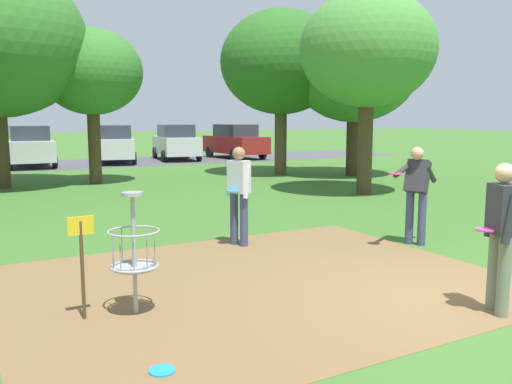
{
  "coord_description": "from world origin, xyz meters",
  "views": [
    {
      "loc": [
        -5.06,
        -4.29,
        2.21
      ],
      "look_at": [
        -0.78,
        3.33,
        1.0
      ],
      "focal_mm": 37.91,
      "sensor_mm": 36.0,
      "label": 1
    }
  ],
  "objects_px": {
    "player_foreground_watching": "(239,190)",
    "parked_car_center_left": "(114,144)",
    "player_throwing": "(416,189)",
    "frisbee_near_basket": "(162,371)",
    "frisbee_by_tee": "(499,272)",
    "parked_car_rightmost": "(235,141)",
    "parked_car_center_right": "(176,142)",
    "tree_mid_left": "(368,50)",
    "tree_far_left": "(92,73)",
    "tree_far_center": "(354,68)",
    "tree_mid_center": "(281,63)",
    "player_waiting_left": "(501,230)",
    "disc_golf_basket": "(128,249)",
    "parked_car_leftmost": "(29,146)"
  },
  "relations": [
    {
      "from": "frisbee_near_basket",
      "to": "parked_car_leftmost",
      "type": "height_order",
      "value": "parked_car_leftmost"
    },
    {
      "from": "player_waiting_left",
      "to": "frisbee_near_basket",
      "type": "xyz_separation_m",
      "value": [
        -3.81,
        0.49,
        -0.96
      ]
    },
    {
      "from": "frisbee_near_basket",
      "to": "tree_mid_left",
      "type": "relative_size",
      "value": 0.04
    },
    {
      "from": "tree_far_center",
      "to": "parked_car_center_right",
      "type": "height_order",
      "value": "tree_far_center"
    },
    {
      "from": "tree_mid_left",
      "to": "parked_car_center_right",
      "type": "xyz_separation_m",
      "value": [
        -0.12,
        14.81,
        -3.16
      ]
    },
    {
      "from": "disc_golf_basket",
      "to": "parked_car_leftmost",
      "type": "xyz_separation_m",
      "value": [
        1.37,
        20.41,
        0.17
      ]
    },
    {
      "from": "tree_far_center",
      "to": "frisbee_near_basket",
      "type": "bearing_deg",
      "value": -134.91
    },
    {
      "from": "player_foreground_watching",
      "to": "tree_far_left",
      "type": "relative_size",
      "value": 0.33
    },
    {
      "from": "player_throwing",
      "to": "tree_far_left",
      "type": "xyz_separation_m",
      "value": [
        -2.8,
        11.69,
        2.68
      ]
    },
    {
      "from": "parked_car_center_left",
      "to": "parked_car_rightmost",
      "type": "relative_size",
      "value": 1.04
    },
    {
      "from": "frisbee_near_basket",
      "to": "frisbee_by_tee",
      "type": "xyz_separation_m",
      "value": [
        5.27,
        0.56,
        0.0
      ]
    },
    {
      "from": "frisbee_by_tee",
      "to": "tree_mid_center",
      "type": "relative_size",
      "value": 0.03
    },
    {
      "from": "parked_car_center_right",
      "to": "player_throwing",
      "type": "bearing_deg",
      "value": -99.34
    },
    {
      "from": "frisbee_by_tee",
      "to": "parked_car_center_right",
      "type": "distance_m",
      "value": 22.31
    },
    {
      "from": "frisbee_near_basket",
      "to": "tree_far_center",
      "type": "distance_m",
      "value": 17.15
    },
    {
      "from": "frisbee_by_tee",
      "to": "parked_car_center_left",
      "type": "height_order",
      "value": "parked_car_center_left"
    },
    {
      "from": "frisbee_near_basket",
      "to": "tree_far_left",
      "type": "bearing_deg",
      "value": 79.28
    },
    {
      "from": "parked_car_center_left",
      "to": "parked_car_rightmost",
      "type": "bearing_deg",
      "value": -1.64
    },
    {
      "from": "player_waiting_left",
      "to": "tree_far_center",
      "type": "height_order",
      "value": "tree_far_center"
    },
    {
      "from": "player_foreground_watching",
      "to": "player_waiting_left",
      "type": "xyz_separation_m",
      "value": [
        1.03,
        -4.35,
        0.0
      ]
    },
    {
      "from": "disc_golf_basket",
      "to": "frisbee_near_basket",
      "type": "height_order",
      "value": "disc_golf_basket"
    },
    {
      "from": "player_waiting_left",
      "to": "frisbee_near_basket",
      "type": "bearing_deg",
      "value": 172.71
    },
    {
      "from": "parked_car_center_left",
      "to": "parked_car_center_right",
      "type": "bearing_deg",
      "value": 6.97
    },
    {
      "from": "frisbee_near_basket",
      "to": "parked_car_leftmost",
      "type": "distance_m",
      "value": 22.01
    },
    {
      "from": "tree_mid_left",
      "to": "tree_far_left",
      "type": "xyz_separation_m",
      "value": [
        -6.24,
        6.33,
        -0.42
      ]
    },
    {
      "from": "player_foreground_watching",
      "to": "parked_car_leftmost",
      "type": "distance_m",
      "value": 18.11
    },
    {
      "from": "frisbee_by_tee",
      "to": "parked_car_rightmost",
      "type": "xyz_separation_m",
      "value": [
        6.72,
        21.42,
        0.91
      ]
    },
    {
      "from": "parked_car_rightmost",
      "to": "frisbee_near_basket",
      "type": "bearing_deg",
      "value": -118.63
    },
    {
      "from": "frisbee_by_tee",
      "to": "parked_car_center_right",
      "type": "height_order",
      "value": "parked_car_center_right"
    },
    {
      "from": "player_waiting_left",
      "to": "parked_car_center_left",
      "type": "relative_size",
      "value": 0.38
    },
    {
      "from": "frisbee_near_basket",
      "to": "parked_car_rightmost",
      "type": "distance_m",
      "value": 25.05
    },
    {
      "from": "tree_far_center",
      "to": "parked_car_center_right",
      "type": "xyz_separation_m",
      "value": [
        -2.98,
        10.77,
        -3.12
      ]
    },
    {
      "from": "frisbee_near_basket",
      "to": "frisbee_by_tee",
      "type": "bearing_deg",
      "value": 6.04
    },
    {
      "from": "player_throwing",
      "to": "frisbee_near_basket",
      "type": "bearing_deg",
      "value": -156.27
    },
    {
      "from": "tree_mid_center",
      "to": "parked_car_center_left",
      "type": "bearing_deg",
      "value": 116.1
    },
    {
      "from": "disc_golf_basket",
      "to": "parked_car_leftmost",
      "type": "relative_size",
      "value": 0.33
    },
    {
      "from": "player_throwing",
      "to": "parked_car_rightmost",
      "type": "bearing_deg",
      "value": 71.57
    },
    {
      "from": "frisbee_by_tee",
      "to": "tree_far_center",
      "type": "height_order",
      "value": "tree_far_center"
    },
    {
      "from": "frisbee_near_basket",
      "to": "tree_mid_left",
      "type": "bearing_deg",
      "value": 41.09
    },
    {
      "from": "parked_car_center_left",
      "to": "player_throwing",
      "type": "bearing_deg",
      "value": -89.88
    },
    {
      "from": "disc_golf_basket",
      "to": "player_foreground_watching",
      "type": "relative_size",
      "value": 0.81
    },
    {
      "from": "player_foreground_watching",
      "to": "parked_car_rightmost",
      "type": "xyz_separation_m",
      "value": [
        9.22,
        18.11,
        -0.05
      ]
    },
    {
      "from": "player_foreground_watching",
      "to": "player_throwing",
      "type": "xyz_separation_m",
      "value": [
        2.7,
        -1.46,
        0.02
      ]
    },
    {
      "from": "parked_car_rightmost",
      "to": "tree_far_left",
      "type": "bearing_deg",
      "value": -139.81
    },
    {
      "from": "player_throwing",
      "to": "parked_car_center_left",
      "type": "relative_size",
      "value": 0.38
    },
    {
      "from": "frisbee_by_tee",
      "to": "parked_car_center_left",
      "type": "xyz_separation_m",
      "value": [
        0.16,
        21.61,
        0.91
      ]
    },
    {
      "from": "frisbee_near_basket",
      "to": "tree_mid_left",
      "type": "xyz_separation_m",
      "value": [
        8.91,
        7.77,
        4.08
      ]
    },
    {
      "from": "frisbee_near_basket",
      "to": "parked_car_center_left",
      "type": "xyz_separation_m",
      "value": [
        5.43,
        22.16,
        0.91
      ]
    },
    {
      "from": "parked_car_rightmost",
      "to": "tree_far_center",
      "type": "bearing_deg",
      "value": -91.26
    },
    {
      "from": "player_foreground_watching",
      "to": "parked_car_center_left",
      "type": "distance_m",
      "value": 18.49
    }
  ]
}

